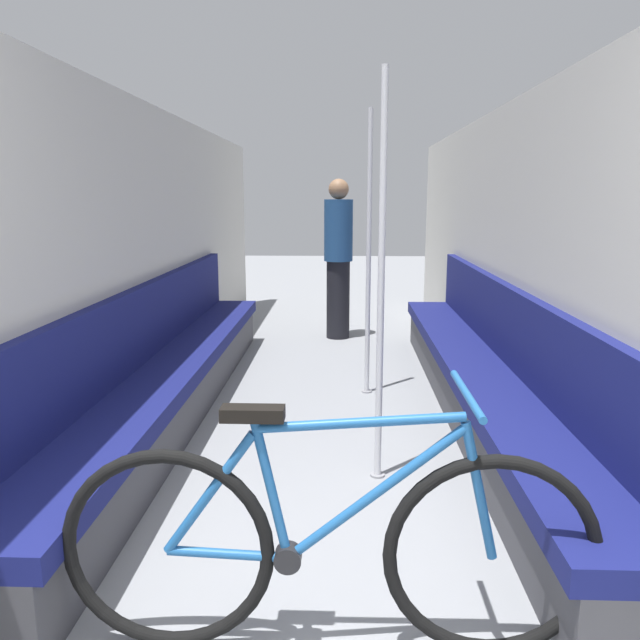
{
  "coord_description": "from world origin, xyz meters",
  "views": [
    {
      "loc": [
        0.12,
        -0.91,
        1.5
      ],
      "look_at": [
        -0.01,
        2.52,
        0.82
      ],
      "focal_mm": 35.0,
      "sensor_mm": 36.0,
      "label": 1
    }
  ],
  "objects_px": {
    "bench_seat_row_right": "(483,380)",
    "bicycle": "(328,547)",
    "grab_pole_far": "(369,260)",
    "grab_pole_near": "(381,289)",
    "bench_seat_row_left": "(170,376)",
    "passenger_standing": "(338,257)"
  },
  "relations": [
    {
      "from": "bicycle",
      "to": "grab_pole_far",
      "type": "bearing_deg",
      "value": 67.14
    },
    {
      "from": "bench_seat_row_right",
      "to": "bench_seat_row_left",
      "type": "bearing_deg",
      "value": 180.0
    },
    {
      "from": "grab_pole_near",
      "to": "grab_pole_far",
      "type": "xyz_separation_m",
      "value": [
        -0.01,
        1.49,
        0.0
      ]
    },
    {
      "from": "bench_seat_row_right",
      "to": "passenger_standing",
      "type": "distance_m",
      "value": 2.78
    },
    {
      "from": "bench_seat_row_right",
      "to": "grab_pole_far",
      "type": "xyz_separation_m",
      "value": [
        -0.75,
        0.62,
        0.74
      ]
    },
    {
      "from": "grab_pole_far",
      "to": "grab_pole_near",
      "type": "bearing_deg",
      "value": -89.8
    },
    {
      "from": "bicycle",
      "to": "passenger_standing",
      "type": "bearing_deg",
      "value": 71.97
    },
    {
      "from": "bench_seat_row_left",
      "to": "bicycle",
      "type": "distance_m",
      "value": 2.47
    },
    {
      "from": "grab_pole_near",
      "to": "bench_seat_row_left",
      "type": "bearing_deg",
      "value": 147.73
    },
    {
      "from": "bench_seat_row_left",
      "to": "bench_seat_row_right",
      "type": "distance_m",
      "value": 2.11
    },
    {
      "from": "passenger_standing",
      "to": "bench_seat_row_left",
      "type": "bearing_deg",
      "value": -79.79
    },
    {
      "from": "bench_seat_row_right",
      "to": "grab_pole_near",
      "type": "height_order",
      "value": "grab_pole_near"
    },
    {
      "from": "bench_seat_row_left",
      "to": "grab_pole_far",
      "type": "xyz_separation_m",
      "value": [
        1.36,
        0.62,
        0.74
      ]
    },
    {
      "from": "bench_seat_row_left",
      "to": "grab_pole_near",
      "type": "bearing_deg",
      "value": -32.27
    },
    {
      "from": "bench_seat_row_left",
      "to": "bench_seat_row_right",
      "type": "height_order",
      "value": "same"
    },
    {
      "from": "passenger_standing",
      "to": "grab_pole_near",
      "type": "bearing_deg",
      "value": -51.72
    },
    {
      "from": "grab_pole_near",
      "to": "passenger_standing",
      "type": "bearing_deg",
      "value": 94.15
    },
    {
      "from": "bench_seat_row_left",
      "to": "passenger_standing",
      "type": "relative_size",
      "value": 2.82
    },
    {
      "from": "bench_seat_row_right",
      "to": "bicycle",
      "type": "bearing_deg",
      "value": -114.1
    },
    {
      "from": "bicycle",
      "to": "passenger_standing",
      "type": "distance_m",
      "value": 4.75
    },
    {
      "from": "bench_seat_row_left",
      "to": "bicycle",
      "type": "height_order",
      "value": "bench_seat_row_left"
    },
    {
      "from": "bench_seat_row_right",
      "to": "bicycle",
      "type": "height_order",
      "value": "bench_seat_row_right"
    }
  ]
}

